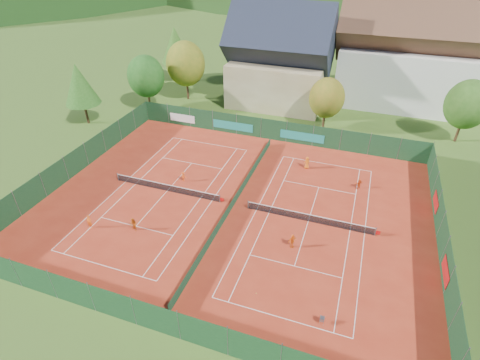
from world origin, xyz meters
name	(u,v)px	position (x,y,z in m)	size (l,w,h in m)	color
ground	(234,206)	(0.00, 0.00, -0.02)	(600.00, 600.00, 0.00)	#35571B
clay_pad	(234,205)	(0.00, 0.00, 0.01)	(40.00, 32.00, 0.01)	#A62C18
court_markings_left	(167,191)	(-8.00, 0.00, 0.01)	(11.03, 23.83, 0.00)	white
court_markings_right	(308,221)	(8.00, 0.00, 0.01)	(11.03, 23.83, 0.00)	white
tennis_net_left	(168,188)	(-7.85, 0.00, 0.51)	(13.30, 0.10, 1.02)	#59595B
tennis_net_right	(310,218)	(8.15, 0.00, 0.51)	(13.30, 0.10, 1.02)	#59595B
court_divider	(234,202)	(0.00, 0.00, 0.50)	(0.03, 28.80, 1.00)	#143821
fence_north	(270,130)	(-0.46, 15.99, 1.47)	(40.00, 0.10, 3.00)	#14391E
fence_south	(156,319)	(0.00, -16.00, 1.50)	(40.00, 0.04, 3.00)	#153C1D
fence_west	(76,161)	(-20.00, 0.00, 1.50)	(0.04, 32.00, 3.00)	#14391D
fence_east	(443,237)	(20.00, 0.05, 1.48)	(0.09, 32.00, 3.00)	#12331A
chalet	(280,63)	(-3.00, 30.00, 6.62)	(16.20, 12.00, 16.00)	beige
hotel_block_a	(405,59)	(16.00, 36.00, 7.38)	(21.60, 11.00, 17.25)	silver
tree_west_front	(146,76)	(-22.00, 20.00, 5.39)	(5.72, 5.72, 8.69)	#432E17
tree_west_mid	(186,64)	(-18.00, 26.00, 6.07)	(6.44, 6.44, 9.78)	#4B2E1A
tree_west_back	(175,45)	(-24.00, 34.00, 6.74)	(5.60, 5.60, 10.00)	#4B311A
tree_center	(327,98)	(6.00, 22.00, 4.72)	(5.01, 5.01, 7.60)	#4C2F1B
tree_east_front	(468,105)	(24.00, 24.00, 5.39)	(5.72, 5.72, 8.69)	#4A2F1A
tree_west_side	(79,84)	(-28.00, 12.00, 6.06)	(5.04, 5.04, 9.00)	#402916
tree_east_back	(470,62)	(26.00, 40.00, 6.74)	(7.15, 7.15, 10.86)	#452C18
mountain_backdrop	(403,52)	(28.54, 233.48, -39.64)	(820.00, 530.00, 242.00)	black
ball_hopper	(322,319)	(11.13, -11.38, 0.56)	(0.34, 0.34, 0.80)	slate
loose_ball_0	(100,220)	(-11.97, -6.79, 0.03)	(0.07, 0.07, 0.07)	#CCD833
loose_ball_1	(256,293)	(5.73, -10.35, 0.03)	(0.07, 0.07, 0.07)	#CCD833
loose_ball_2	(236,190)	(-0.75, 2.72, 0.03)	(0.07, 0.07, 0.07)	#CCD833
loose_ball_3	(210,161)	(-6.04, 7.67, 0.03)	(0.07, 0.07, 0.07)	#CCD833
player_left_near	(89,222)	(-12.07, -8.06, 0.75)	(0.55, 0.36, 1.50)	#EB5B14
player_left_mid	(133,225)	(-7.78, -6.97, 0.72)	(0.70, 0.55, 1.45)	#D25912
player_left_far	(183,176)	(-7.17, 2.49, 0.60)	(0.78, 0.45, 1.20)	#FF5316
player_right_near	(292,241)	(7.23, -4.15, 0.75)	(0.88, 0.37, 1.51)	orange
player_right_far_a	(307,163)	(5.86, 10.02, 0.78)	(0.77, 0.50, 1.57)	orange
player_right_far_b	(359,184)	(12.25, 7.69, 0.61)	(1.13, 0.36, 1.22)	#D64413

